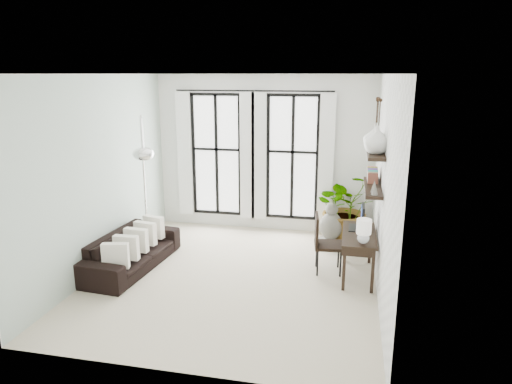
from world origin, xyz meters
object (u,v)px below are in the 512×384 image
(sofa, at_px, (132,251))
(desk_chair, at_px, (323,240))
(desk, at_px, (359,237))
(arc_lamp, at_px, (143,151))
(buddha, at_px, (331,228))
(plant, at_px, (347,207))

(sofa, bearing_deg, desk_chair, -76.23)
(sofa, xyz_separation_m, desk, (3.75, 0.38, 0.39))
(sofa, distance_m, desk, 3.79)
(desk_chair, height_order, arc_lamp, arc_lamp)
(desk, xyz_separation_m, buddha, (-0.49, 1.30, -0.33))
(arc_lamp, xyz_separation_m, buddha, (3.15, 1.24, -1.57))
(plant, distance_m, arc_lamp, 3.96)
(buddha, bearing_deg, desk_chair, -93.52)
(sofa, xyz_separation_m, plant, (3.53, 2.01, 0.40))
(plant, relative_size, arc_lamp, 0.55)
(plant, bearing_deg, desk, -82.31)
(arc_lamp, bearing_deg, sofa, -103.36)
(plant, distance_m, desk_chair, 1.56)
(arc_lamp, height_order, buddha, arc_lamp)
(sofa, height_order, desk, desk)
(desk, bearing_deg, buddha, 110.70)
(plant, height_order, desk_chair, plant)
(sofa, relative_size, desk_chair, 2.11)
(plant, xyz_separation_m, arc_lamp, (-3.42, -1.57, 1.23))
(buddha, bearing_deg, desk, -69.30)
(desk, xyz_separation_m, arc_lamp, (-3.64, 0.06, 1.24))
(desk, distance_m, arc_lamp, 3.85)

